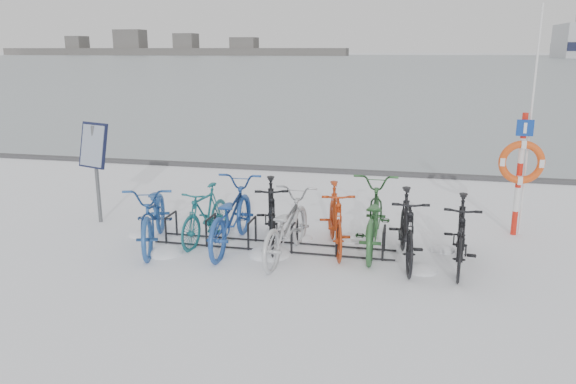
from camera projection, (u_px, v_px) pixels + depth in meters
ground at (273, 247)px, 9.27m from camera, size 900.00×900.00×0.00m
ice_sheet at (410, 61)px, 155.76m from camera, size 400.00×298.00×0.02m
quay_edge at (328, 171)px, 14.84m from camera, size 400.00×0.25×0.10m
bike_rack at (273, 237)px, 9.23m from camera, size 4.00×0.48×0.46m
info_board at (94, 151)px, 10.27m from camera, size 0.67×0.43×1.88m
lifebuoy_station at (522, 162)px, 9.52m from camera, size 0.75×0.22×3.90m
shoreline at (164, 50)px, 280.30m from camera, size 180.00×12.00×9.50m
bike_0 at (154, 212)px, 9.28m from camera, size 1.35×2.27×1.12m
bike_1 at (205, 213)px, 9.49m from camera, size 0.67×1.69×0.99m
bike_2 at (230, 213)px, 9.20m from camera, size 0.80×2.19×1.14m
bike_3 at (271, 211)px, 9.31m from camera, size 1.01×1.96×1.13m
bike_4 at (286, 224)px, 8.76m from camera, size 0.91×2.07×1.05m
bike_5 at (336, 216)px, 9.10m from camera, size 0.93×1.89×1.10m
bike_6 at (373, 215)px, 9.10m from camera, size 0.79×2.19×1.14m
bike_7 at (407, 226)px, 8.52m from camera, size 0.72×1.94×1.14m
bike_8 at (461, 231)px, 8.33m from camera, size 0.66×1.87×1.10m
snow_drifts at (271, 248)px, 9.22m from camera, size 5.55×1.96×0.24m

